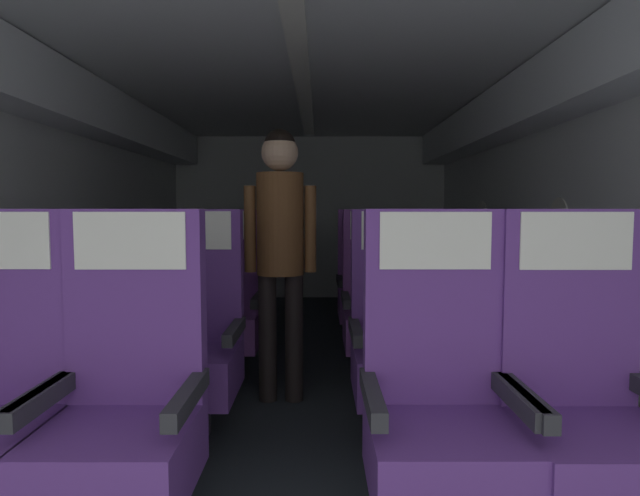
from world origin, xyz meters
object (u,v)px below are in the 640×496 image
Objects in this scene: seat_c_left_aisle at (225,307)px; seat_c_right_window at (379,307)px; seat_b_right_aisle at (493,341)px; seat_a_right_window at (439,409)px; seat_b_left_window at (96,342)px; seat_c_right_aisle at (447,308)px; seat_d_left_window at (188,288)px; seat_d_right_window at (366,288)px; seat_b_left_aisle at (191,341)px; flight_attendant at (280,235)px; seat_c_left_window at (155,308)px; seat_d_left_aisle at (243,288)px; seat_a_left_aisle at (124,410)px; seat_b_right_window at (400,341)px; seat_a_right_aisle at (584,411)px; seat_d_right_aisle at (423,288)px.

seat_c_left_aisle and seat_c_right_window have the same top height.
seat_a_right_window is at bearing -118.05° from seat_b_right_aisle.
seat_b_left_window and seat_c_left_aisle have the same top height.
seat_c_right_aisle and seat_d_left_window have the same top height.
seat_b_right_aisle and seat_d_right_window have the same top height.
flight_attendant reaches higher than seat_b_left_aisle.
seat_c_left_window is 1.54m from seat_c_right_window.
seat_d_right_window is (1.06, 0.03, 0.00)m from seat_d_left_aisle.
seat_d_left_window and seat_d_right_window have the same top height.
seat_a_left_aisle is 2.80m from seat_d_left_window.
seat_b_right_window is (-0.48, -0.01, 0.00)m from seat_b_right_aisle.
seat_c_right_aisle is (-0.01, 0.91, 0.00)m from seat_b_right_aisle.
seat_d_right_aisle is at bearing 89.90° from seat_a_right_aisle.
seat_b_left_window is 0.48m from seat_b_left_aisle.
seat_d_left_window is (0.00, 1.86, 0.00)m from seat_b_left_window.
seat_b_left_aisle is at bearing 45.27° from flight_attendant.
seat_b_right_aisle is at bearing -89.13° from seat_c_right_aisle.
seat_b_left_aisle is at bearing 179.72° from seat_b_right_window.
seat_b_right_window and seat_c_left_window have the same top height.
seat_b_right_window is (1.55, 0.01, 0.00)m from seat_b_left_window.
seat_b_left_aisle is 1.00× the size of seat_b_right_window.
seat_c_left_aisle is at bearing 119.70° from seat_a_right_window.
seat_b_right_aisle is (1.55, 0.92, 0.00)m from seat_a_left_aisle.
seat_c_left_aisle is at bearing -138.85° from seat_d_right_window.
seat_b_left_aisle is 1.00× the size of seat_d_left_aisle.
seat_d_left_window is at bearing 149.27° from seat_c_right_window.
seat_c_right_window is (0.00, 1.84, 0.00)m from seat_a_right_window.
seat_b_right_window is 1.00× the size of seat_d_right_window.
seat_d_right_window is (-0.48, 2.78, 0.00)m from seat_a_right_aisle.
seat_a_left_aisle is 1.00× the size of seat_b_right_window.
seat_b_right_window and seat_d_left_aisle have the same top height.
seat_c_right_window is 1.03m from seat_d_right_aisle.
seat_a_right_window is 1.00× the size of seat_d_right_window.
seat_b_left_aisle is (0.48, 0.02, 0.00)m from seat_b_left_window.
seat_c_left_aisle is at bearing 129.52° from seat_a_right_aisle.
seat_c_right_window is at bearing 31.35° from seat_b_left_window.
seat_b_right_aisle is 1.04m from seat_c_right_window.
seat_b_right_window is 1.85m from seat_d_right_window.
flight_attendant is at bearing 128.45° from seat_a_right_aisle.
flight_attendant is at bearing -47.31° from seat_c_left_aisle.
seat_b_left_window is at bearing 118.08° from seat_a_left_aisle.
flight_attendant reaches higher than seat_a_right_aisle.
seat_d_left_aisle is 1.50m from flight_attendant.
seat_c_left_window is at bearing 89.92° from seat_b_left_window.
seat_b_right_aisle is at bearing -89.95° from seat_d_right_aisle.
seat_b_left_window is at bearing -179.50° from seat_b_right_aisle.
seat_d_right_aisle is (1.54, 1.83, 0.00)m from seat_b_left_aisle.
seat_d_left_window is 1.00× the size of seat_d_right_window.
seat_a_right_window and seat_d_right_window have the same top height.
seat_d_right_aisle is (0.49, 2.75, 0.00)m from seat_a_right_window.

